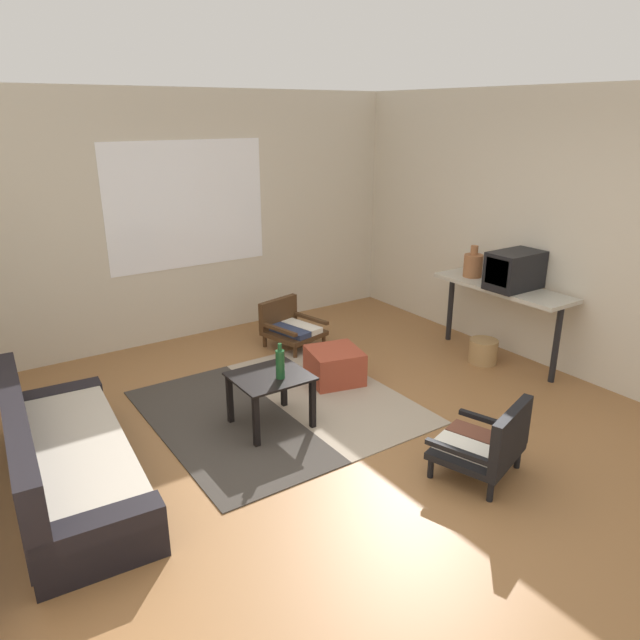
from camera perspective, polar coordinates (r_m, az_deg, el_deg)
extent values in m
plane|color=olive|center=(4.68, 3.02, -12.21)|extent=(7.80, 7.80, 0.00)
cube|color=beige|center=(6.77, -12.80, 9.59)|extent=(5.60, 0.12, 2.70)
cube|color=white|center=(6.69, -12.69, 10.78)|extent=(1.80, 0.01, 1.36)
cube|color=beige|center=(6.25, 21.53, 7.94)|extent=(0.12, 6.60, 2.70)
cube|color=#38332D|center=(5.04, -9.16, -9.89)|extent=(1.05, 2.11, 0.01)
cube|color=gray|center=(5.50, 0.78, -6.99)|extent=(1.05, 2.11, 0.01)
cube|color=black|center=(4.53, -22.55, -13.30)|extent=(0.87, 2.06, 0.24)
cube|color=#B2A899|center=(4.44, -22.45, -11.38)|extent=(0.75, 1.87, 0.10)
cube|color=black|center=(4.38, -26.99, -10.82)|extent=(0.28, 2.02, 0.57)
cube|color=black|center=(5.31, -24.12, -7.86)|extent=(0.73, 0.23, 0.35)
cube|color=black|center=(3.74, -20.44, -19.60)|extent=(0.73, 0.23, 0.35)
cube|color=black|center=(4.79, -4.85, -5.45)|extent=(0.60, 0.54, 0.02)
cube|color=black|center=(4.97, -8.71, -7.57)|extent=(0.04, 0.04, 0.44)
cube|color=black|center=(5.18, -3.52, -6.17)|extent=(0.04, 0.04, 0.44)
cube|color=black|center=(4.61, -6.19, -9.75)|extent=(0.04, 0.04, 0.44)
cube|color=black|center=(4.84, -0.72, -8.12)|extent=(0.04, 0.04, 0.44)
cylinder|color=#472D19|center=(6.52, 0.36, -2.02)|extent=(0.04, 0.04, 0.13)
cylinder|color=#472D19|center=(6.22, -2.42, -3.13)|extent=(0.04, 0.04, 0.13)
cylinder|color=#472D19|center=(6.83, -2.59, -1.02)|extent=(0.04, 0.04, 0.13)
cylinder|color=#472D19|center=(6.54, -5.37, -2.03)|extent=(0.04, 0.04, 0.13)
cube|color=#472D19|center=(6.49, -2.52, -1.27)|extent=(0.64, 0.66, 0.05)
cube|color=silver|center=(6.52, -1.83, -0.65)|extent=(0.28, 0.52, 0.06)
cube|color=#2D3856|center=(6.40, -2.98, -1.07)|extent=(0.28, 0.52, 0.06)
cube|color=#472D19|center=(6.60, -4.06, 0.73)|extent=(0.53, 0.19, 0.32)
cube|color=#472D19|center=(6.61, -1.04, 0.21)|extent=(0.17, 0.55, 0.04)
cube|color=#472D19|center=(6.29, -4.10, -0.87)|extent=(0.17, 0.55, 0.04)
cylinder|color=black|center=(4.38, 10.65, -13.85)|extent=(0.04, 0.04, 0.15)
cylinder|color=black|center=(4.77, 13.49, -11.09)|extent=(0.04, 0.04, 0.15)
cylinder|color=black|center=(4.24, 16.15, -15.59)|extent=(0.04, 0.04, 0.15)
cylinder|color=black|center=(4.64, 18.56, -12.55)|extent=(0.04, 0.04, 0.15)
cube|color=black|center=(4.45, 14.84, -12.11)|extent=(0.71, 0.68, 0.05)
cube|color=silver|center=(4.34, 14.11, -12.00)|extent=(0.32, 0.50, 0.06)
cube|color=brown|center=(4.51, 15.20, -10.87)|extent=(0.32, 0.50, 0.06)
cube|color=black|center=(4.27, 17.97, -10.50)|extent=(0.57, 0.24, 0.38)
cube|color=black|center=(4.17, 13.46, -12.39)|extent=(0.20, 0.51, 0.04)
cube|color=black|center=(4.61, 16.33, -9.41)|extent=(0.20, 0.51, 0.04)
cube|color=#993D28|center=(5.66, 1.41, -4.45)|extent=(0.57, 0.57, 0.33)
cube|color=#B2AD9E|center=(6.25, 17.24, 3.04)|extent=(0.47, 1.48, 0.04)
cylinder|color=black|center=(6.00, 21.86, -2.24)|extent=(0.06, 0.06, 0.76)
cylinder|color=black|center=(6.78, 12.49, 1.19)|extent=(0.06, 0.06, 0.76)
cube|color=black|center=(6.12, 18.32, 4.60)|extent=(0.55, 0.34, 0.37)
cube|color=black|center=(5.91, 16.73, 4.46)|extent=(0.01, 0.27, 0.26)
cylinder|color=#935B38|center=(6.46, 14.57, 5.11)|extent=(0.20, 0.20, 0.24)
cylinder|color=#935B38|center=(6.42, 14.70, 6.55)|extent=(0.08, 0.08, 0.10)
cylinder|color=#194723|center=(4.69, -3.87, -4.30)|extent=(0.07, 0.07, 0.24)
cylinder|color=#194723|center=(4.63, -3.91, -2.63)|extent=(0.03, 0.03, 0.06)
cylinder|color=#9E7A4C|center=(6.32, 15.50, -2.93)|extent=(0.29, 0.29, 0.25)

